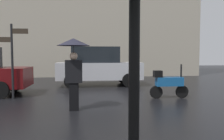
% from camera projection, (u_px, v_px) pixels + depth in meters
% --- Properties ---
extents(pedestrian_with_umbrella, '(0.91, 0.91, 2.03)m').
position_uv_depth(pedestrian_with_umbrella, '(74.00, 56.00, 6.33)').
color(pedestrian_with_umbrella, black).
rests_on(pedestrian_with_umbrella, ground).
extents(parked_scooter, '(1.43, 0.32, 1.23)m').
position_uv_depth(parked_scooter, '(168.00, 83.00, 8.22)').
color(parked_scooter, black).
rests_on(parked_scooter, ground).
extents(parked_car_left, '(4.27, 1.88, 1.98)m').
position_uv_depth(parked_car_left, '(98.00, 66.00, 11.72)').
color(parked_car_left, silver).
rests_on(parked_car_left, ground).
extents(street_signpost, '(1.08, 0.08, 2.66)m').
position_uv_depth(street_signpost, '(12.00, 53.00, 8.02)').
color(street_signpost, black).
rests_on(street_signpost, ground).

